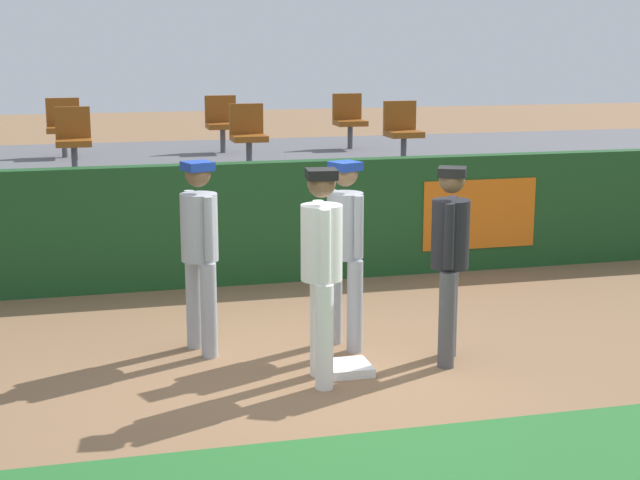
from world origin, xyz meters
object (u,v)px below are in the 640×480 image
at_px(first_base, 348,368).
at_px(seat_back_right, 349,118).
at_px(seat_front_right, 402,128).
at_px(player_fielder_home, 322,261).
at_px(seat_front_left, 73,137).
at_px(seat_back_center, 222,121).
at_px(player_runner_visitor, 345,241).
at_px(player_umpire, 450,251).
at_px(player_coach_visitor, 200,244).
at_px(seat_back_left, 63,124).
at_px(seat_front_center, 248,132).

bearing_deg(first_base, seat_back_right, 74.04).
bearing_deg(first_base, seat_front_right, 65.98).
xyz_separation_m(player_fielder_home, seat_front_left, (-1.99, 4.95, 0.60)).
bearing_deg(seat_back_right, seat_back_center, 180.00).
bearing_deg(player_runner_visitor, player_umpire, 30.57).
height_order(player_runner_visitor, seat_front_right, seat_front_right).
bearing_deg(seat_front_left, player_runner_visitor, -59.30).
height_order(player_fielder_home, player_coach_visitor, player_fielder_home).
height_order(first_base, seat_front_right, seat_front_right).
bearing_deg(seat_back_right, first_base, -105.96).
bearing_deg(player_coach_visitor, seat_back_left, 174.17).
bearing_deg(seat_back_center, player_coach_visitor, -100.72).
relative_size(player_umpire, seat_back_left, 2.14).
relative_size(first_base, player_coach_visitor, 0.22).
relative_size(player_runner_visitor, seat_back_center, 2.14).
bearing_deg(seat_back_left, seat_front_center, -37.13).
distance_m(player_umpire, seat_back_right, 6.62).
bearing_deg(player_runner_visitor, seat_front_right, 132.81).
relative_size(first_base, seat_front_left, 0.48).
distance_m(player_fielder_home, seat_back_right, 7.11).
distance_m(player_fielder_home, seat_front_right, 5.54).
bearing_deg(player_fielder_home, first_base, 125.89).
bearing_deg(player_fielder_home, player_runner_visitor, 158.82).
xyz_separation_m(first_base, player_runner_visitor, (0.16, 0.70, 1.00)).
relative_size(seat_back_center, seat_back_left, 1.00).
relative_size(seat_back_center, seat_back_right, 1.00).
bearing_deg(seat_back_right, player_runner_visitor, -106.27).
height_order(player_fielder_home, seat_back_right, seat_back_right).
bearing_deg(seat_back_center, seat_back_right, -0.00).
relative_size(player_runner_visitor, player_umpire, 1.00).
bearing_deg(seat_front_right, player_coach_visitor, -130.31).
distance_m(player_runner_visitor, player_umpire, 1.02).
relative_size(player_coach_visitor, seat_back_left, 2.16).
bearing_deg(player_fielder_home, seat_back_center, -175.29).
height_order(player_umpire, seat_back_center, seat_back_center).
bearing_deg(seat_back_right, seat_back_left, 180.00).
distance_m(player_runner_visitor, seat_back_right, 6.18).
xyz_separation_m(player_coach_visitor, seat_front_right, (3.32, 3.91, 0.62)).
distance_m(seat_back_center, seat_front_right, 2.87).
distance_m(first_base, seat_front_right, 5.50).
xyz_separation_m(player_umpire, seat_front_right, (1.17, 4.72, 0.63)).
bearing_deg(seat_back_center, player_fielder_home, -91.51).
distance_m(player_umpire, seat_front_center, 4.87).
height_order(player_runner_visitor, seat_back_right, seat_back_right).
relative_size(player_fielder_home, player_coach_visitor, 1.02).
distance_m(seat_front_center, seat_front_right, 2.16).
xyz_separation_m(player_runner_visitor, seat_front_right, (1.97, 4.10, 0.64)).
xyz_separation_m(seat_front_center, seat_back_right, (1.91, 1.80, 0.00)).
distance_m(seat_front_right, seat_front_left, 4.40).
bearing_deg(seat_front_center, seat_back_center, 92.46).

